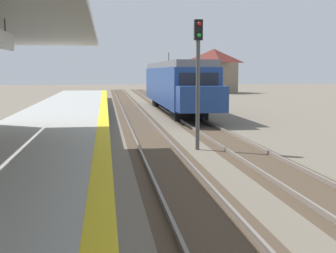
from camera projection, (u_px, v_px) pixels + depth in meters
name	position (u px, v px, depth m)	size (l,w,h in m)	color
station_platform	(29.00, 161.00, 13.66)	(5.00, 80.00, 0.91)	#A8A8A3
track_pair_nearest_platform	(157.00, 148.00, 18.25)	(2.34, 120.00, 0.16)	#4C3D2D
track_pair_middle	(237.00, 146.00, 18.72)	(2.34, 120.00, 0.16)	#4C3D2D
approaching_train	(176.00, 84.00, 34.70)	(2.93, 19.60, 4.76)	navy
rail_signal_post	(198.00, 71.00, 17.87)	(0.32, 0.34, 5.20)	#4C4C4C
distant_trackside_house	(214.00, 70.00, 65.47)	(6.60, 5.28, 6.40)	#7F705B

